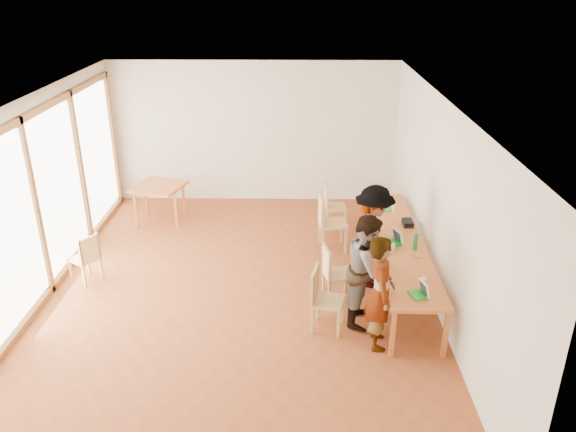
% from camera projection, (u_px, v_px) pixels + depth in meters
% --- Properties ---
extents(ground, '(8.00, 8.00, 0.00)m').
position_uv_depth(ground, '(238.00, 293.00, 8.80)').
color(ground, brown).
rests_on(ground, ground).
extents(wall_back, '(6.00, 0.10, 3.00)m').
position_uv_depth(wall_back, '(254.00, 133.00, 11.86)').
color(wall_back, beige).
rests_on(wall_back, ground).
extents(wall_front, '(6.00, 0.10, 3.00)m').
position_uv_depth(wall_front, '(183.00, 395.00, 4.53)').
color(wall_front, beige).
rests_on(wall_front, ground).
extents(wall_right, '(0.10, 8.00, 3.00)m').
position_uv_depth(wall_right, '(440.00, 207.00, 8.15)').
color(wall_right, beige).
rests_on(wall_right, ground).
extents(window_wall, '(0.10, 8.00, 3.00)m').
position_uv_depth(window_wall, '(34.00, 204.00, 8.24)').
color(window_wall, white).
rests_on(window_wall, ground).
extents(ceiling, '(6.00, 8.00, 0.04)m').
position_uv_depth(ceiling, '(230.00, 102.00, 7.59)').
color(ceiling, white).
rests_on(ceiling, wall_back).
extents(communal_table, '(0.80, 4.00, 0.75)m').
position_uv_depth(communal_table, '(397.00, 243.00, 8.85)').
color(communal_table, '#C76E2C').
rests_on(communal_table, ground).
extents(side_table, '(0.90, 0.90, 0.75)m').
position_uv_depth(side_table, '(159.00, 189.00, 11.12)').
color(side_table, '#C76E2C').
rests_on(side_table, ground).
extents(chair_near, '(0.51, 0.51, 0.49)m').
position_uv_depth(chair_near, '(321.00, 293.00, 7.75)').
color(chair_near, '#E3B671').
rests_on(chair_near, ground).
extents(chair_mid, '(0.48, 0.48, 0.47)m').
position_uv_depth(chair_mid, '(332.00, 268.00, 8.44)').
color(chair_mid, '#E3B671').
rests_on(chair_mid, ground).
extents(chair_far, '(0.53, 0.53, 0.55)m').
position_uv_depth(chair_far, '(327.00, 216.00, 9.98)').
color(chair_far, '#E3B671').
rests_on(chair_far, ground).
extents(chair_empty, '(0.44, 0.44, 0.46)m').
position_uv_depth(chair_empty, '(331.00, 201.00, 10.90)').
color(chair_empty, '#E3B671').
rests_on(chair_empty, ground).
extents(chair_spare, '(0.54, 0.54, 0.44)m').
position_uv_depth(chair_spare, '(87.00, 254.00, 8.93)').
color(chair_spare, '#E3B671').
rests_on(chair_spare, ground).
extents(person_near, '(0.39, 0.59, 1.60)m').
position_uv_depth(person_near, '(380.00, 292.00, 7.30)').
color(person_near, gray).
rests_on(person_near, ground).
extents(person_mid, '(0.83, 0.94, 1.64)m').
position_uv_depth(person_mid, '(368.00, 270.00, 7.83)').
color(person_mid, gray).
rests_on(person_mid, ground).
extents(person_far, '(0.97, 1.23, 1.67)m').
position_uv_depth(person_far, '(373.00, 237.00, 8.75)').
color(person_far, gray).
rests_on(person_far, ground).
extents(laptop_near, '(0.26, 0.28, 0.20)m').
position_uv_depth(laptop_near, '(421.00, 292.00, 7.31)').
color(laptop_near, green).
rests_on(laptop_near, communal_table).
extents(laptop_mid, '(0.32, 0.33, 0.23)m').
position_uv_depth(laptop_mid, '(395.00, 240.00, 8.71)').
color(laptop_mid, green).
rests_on(laptop_mid, communal_table).
extents(laptop_far, '(0.24, 0.26, 0.18)m').
position_uv_depth(laptop_far, '(391.00, 207.00, 9.93)').
color(laptop_far, green).
rests_on(laptop_far, communal_table).
extents(yellow_mug, '(0.12, 0.12, 0.09)m').
position_uv_depth(yellow_mug, '(387.00, 199.00, 10.34)').
color(yellow_mug, gold).
rests_on(yellow_mug, communal_table).
extents(green_bottle, '(0.07, 0.07, 0.28)m').
position_uv_depth(green_bottle, '(416.00, 241.00, 8.49)').
color(green_bottle, '#1E6C2A').
rests_on(green_bottle, communal_table).
extents(clear_glass, '(0.07, 0.07, 0.09)m').
position_uv_depth(clear_glass, '(393.00, 247.00, 8.53)').
color(clear_glass, silver).
rests_on(clear_glass, communal_table).
extents(condiment_cup, '(0.08, 0.08, 0.06)m').
position_uv_depth(condiment_cup, '(424.00, 280.00, 7.64)').
color(condiment_cup, white).
rests_on(condiment_cup, communal_table).
extents(pink_phone, '(0.05, 0.10, 0.01)m').
position_uv_depth(pink_phone, '(417.00, 256.00, 8.32)').
color(pink_phone, '#E24760').
rests_on(pink_phone, communal_table).
extents(black_pouch, '(0.16, 0.26, 0.09)m').
position_uv_depth(black_pouch, '(408.00, 223.00, 9.33)').
color(black_pouch, black).
rests_on(black_pouch, communal_table).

